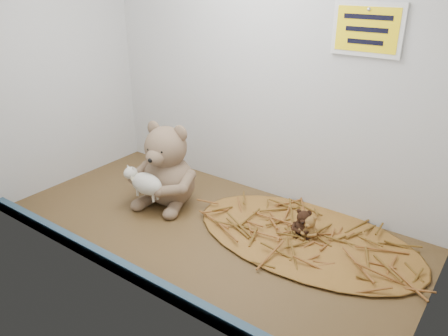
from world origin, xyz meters
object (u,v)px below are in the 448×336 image
Objects in this scene: main_teddy at (168,164)px; toy_lamb at (147,184)px; mini_teddy_tan at (309,226)px; mini_teddy_brown at (303,221)px.

main_teddy is 1.86× the size of toy_lamb.
toy_lamb is (0.00, -9.54, -3.13)cm from main_teddy.
toy_lamb is 49.25cm from mini_teddy_tan.
main_teddy is 10.04cm from toy_lamb.
mini_teddy_brown reaches higher than mini_teddy_tan.
mini_teddy_tan is (46.48, 15.35, -5.45)cm from toy_lamb.
mini_teddy_brown is at bearing 19.45° from toy_lamb.
toy_lamb is 2.08× the size of mini_teddy_tan.
mini_teddy_brown is at bearing 161.56° from mini_teddy_tan.
toy_lamb reaches higher than mini_teddy_tan.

